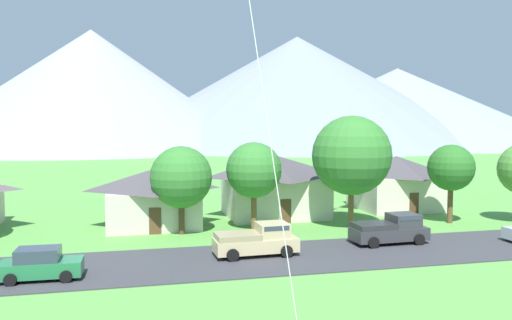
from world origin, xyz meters
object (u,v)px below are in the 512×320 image
Objects in this scene: house_rightmost at (274,184)px; tree_right_of_center at (254,170)px; house_leftmost at (153,197)px; tree_center at (181,177)px; pickup_truck_charcoal_west_side at (391,229)px; pickup_truck_sand_east_side at (258,240)px; house_right_center at (396,182)px; tree_near_left at (352,155)px; tree_near_right at (451,168)px; parked_car_green_mid_east at (41,265)px.

tree_right_of_center reaches higher than house_rightmost.
tree_center reaches higher than house_leftmost.
pickup_truck_sand_east_side is at bearing -173.79° from pickup_truck_charcoal_west_side.
house_right_center is at bearing 4.11° from house_rightmost.
tree_right_of_center is (-7.70, 0.82, -1.07)m from tree_near_left.
house_leftmost is 0.99× the size of house_right_center.
house_leftmost is 0.87× the size of tree_near_left.
tree_near_right is at bearing -2.17° from tree_center.
pickup_truck_charcoal_west_side is at bearing -25.66° from tree_center.
house_right_center reaches higher than pickup_truck_sand_east_side.
tree_center is 22.01m from tree_near_right.
house_rightmost is 1.39× the size of tree_near_right.
pickup_truck_charcoal_west_side is (0.38, -5.92, -4.66)m from tree_near_left.
tree_center reaches higher than house_right_center.
parked_car_green_mid_east is at bearing -130.49° from tree_center.
pickup_truck_sand_east_side is (12.41, 2.22, 0.19)m from parked_car_green_mid_east.
tree_near_left is 13.37m from tree_center.
tree_right_of_center is 8.72m from pickup_truck_sand_east_side.
parked_car_green_mid_east is at bearing -169.85° from pickup_truck_sand_east_side.
tree_near_right reaches higher than pickup_truck_sand_east_side.
house_leftmost is 14.80m from parked_car_green_mid_east.
tree_center reaches higher than house_rightmost.
house_leftmost is at bearing 119.72° from tree_center.
pickup_truck_charcoal_west_side is at bearing -119.18° from house_right_center.
tree_right_of_center is 16.44m from tree_near_right.
house_right_center reaches higher than parked_car_green_mid_east.
parked_car_green_mid_east is (-29.41, -16.44, -1.75)m from house_right_center.
tree_center reaches higher than tree_near_right.
tree_center is (-8.74, -5.73, 1.47)m from house_rightmost.
house_right_center is 1.83× the size of parked_car_green_mid_east.
tree_near_left is 1.34× the size of tree_center.
tree_right_of_center is at bearing -23.13° from house_leftmost.
house_rightmost is 10.55m from tree_center.
pickup_truck_sand_east_side is at bearing -101.33° from tree_right_of_center.
house_rightmost is 1.72× the size of pickup_truck_sand_east_side.
tree_near_right is at bearing 16.50° from parked_car_green_mid_east.
tree_near_right is 31.90m from parked_car_green_mid_east.
house_right_center is 7.75m from tree_near_right.
tree_near_right is at bearing 20.67° from pickup_truck_sand_east_side.
parked_car_green_mid_east is at bearing -171.56° from pickup_truck_charcoal_west_side.
pickup_truck_sand_east_side is (5.95, -11.00, -1.33)m from house_leftmost.
house_leftmost is at bearing -167.66° from house_rightmost.
house_rightmost is 1.33× the size of tree_right_of_center.
pickup_truck_charcoal_west_side is (4.92, -12.29, -1.74)m from house_rightmost.
tree_near_right is at bearing -3.54° from tree_right_of_center.
tree_near_left is 1.36× the size of tree_near_right.
tree_near_left reaches higher than house_leftmost.
tree_near_left is (4.54, -6.36, 2.92)m from house_rightmost.
tree_center reaches higher than pickup_truck_charcoal_west_side.
house_right_center is at bearing 22.60° from tree_right_of_center.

